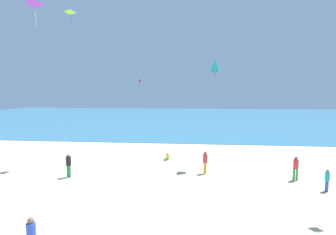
{
  "coord_description": "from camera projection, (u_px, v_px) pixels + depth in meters",
  "views": [
    {
      "loc": [
        1.55,
        -10.28,
        6.23
      ],
      "look_at": [
        0.0,
        5.81,
        4.56
      ],
      "focal_mm": 27.83,
      "sensor_mm": 36.0,
      "label": 1
    }
  ],
  "objects": [
    {
      "name": "ground_plane",
      "position": [
        173.0,
        169.0,
        20.86
      ],
      "size": [
        120.0,
        120.0,
        0.0
      ],
      "primitive_type": "plane",
      "color": "beige"
    },
    {
      "name": "ocean_water",
      "position": [
        186.0,
        118.0,
        60.29
      ],
      "size": [
        120.0,
        60.0,
        0.05
      ],
      "primitive_type": "cube",
      "color": "teal",
      "rests_on": "ground_plane"
    },
    {
      "name": "person_0",
      "position": [
        327.0,
        179.0,
        16.07
      ],
      "size": [
        0.29,
        0.29,
        1.41
      ],
      "rotation": [
        0.0,
        0.0,
        3.09
      ],
      "color": "blue",
      "rests_on": "ground_plane"
    },
    {
      "name": "person_2",
      "position": [
        167.0,
        157.0,
        23.43
      ],
      "size": [
        0.59,
        0.63,
        0.71
      ],
      "rotation": [
        0.0,
        0.0,
        4.04
      ],
      "color": "yellow",
      "rests_on": "ground_plane"
    },
    {
      "name": "person_3",
      "position": [
        296.0,
        167.0,
        18.03
      ],
      "size": [
        0.47,
        0.47,
        1.7
      ],
      "rotation": [
        0.0,
        0.0,
        0.97
      ],
      "color": "green",
      "rests_on": "ground_plane"
    },
    {
      "name": "person_5",
      "position": [
        205.0,
        161.0,
        19.51
      ],
      "size": [
        0.42,
        0.42,
        1.71
      ],
      "rotation": [
        0.0,
        0.0,
        2.86
      ],
      "color": "orange",
      "rests_on": "ground_plane"
    },
    {
      "name": "person_6",
      "position": [
        69.0,
        163.0,
        18.68
      ],
      "size": [
        0.46,
        0.46,
        1.77
      ],
      "rotation": [
        0.0,
        0.0,
        1.17
      ],
      "color": "green",
      "rests_on": "ground_plane"
    },
    {
      "name": "kite_teal",
      "position": [
        215.0,
        65.0,
        20.63
      ],
      "size": [
        0.91,
        1.15,
        1.51
      ],
      "rotation": [
        0.0,
        0.0,
        6.15
      ],
      "color": "#1EADAD"
    },
    {
      "name": "kite_purple",
      "position": [
        35.0,
        3.0,
        16.29
      ],
      "size": [
        0.95,
        0.82,
        1.81
      ],
      "rotation": [
        0.0,
        0.0,
        3.37
      ],
      "color": "purple"
    },
    {
      "name": "kite_red",
      "position": [
        140.0,
        81.0,
        33.35
      ],
      "size": [
        0.41,
        0.35,
        0.99
      ],
      "rotation": [
        0.0,
        0.0,
        2.59
      ],
      "color": "red"
    },
    {
      "name": "kite_lime",
      "position": [
        70.0,
        11.0,
        21.53
      ],
      "size": [
        0.93,
        0.88,
        1.34
      ],
      "rotation": [
        0.0,
        0.0,
        0.57
      ],
      "color": "#99DB33"
    }
  ]
}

